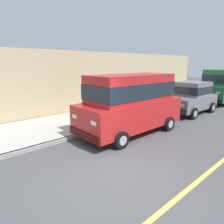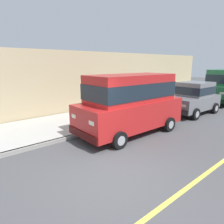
{
  "view_description": "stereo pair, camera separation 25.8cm",
  "coord_description": "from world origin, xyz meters",
  "px_view_note": "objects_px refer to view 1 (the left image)",
  "views": [
    {
      "loc": [
        3.55,
        -3.46,
        2.96
      ],
      "look_at": [
        -2.94,
        2.46,
        0.85
      ],
      "focal_mm": 32.53,
      "sensor_mm": 36.0,
      "label": 1
    },
    {
      "loc": [
        3.72,
        -3.27,
        2.96
      ],
      "look_at": [
        -2.94,
        2.46,
        0.85
      ],
      "focal_mm": 32.53,
      "sensor_mm": 36.0,
      "label": 2
    }
  ],
  "objects_px": {
    "dog_black": "(88,118)",
    "fire_hydrant": "(130,111)",
    "car_red_van": "(131,101)",
    "car_green_van": "(223,84)",
    "car_grey_hatchback": "(191,97)"
  },
  "relations": [
    {
      "from": "dog_black",
      "to": "fire_hydrant",
      "type": "relative_size",
      "value": 1.04
    },
    {
      "from": "car_green_van",
      "to": "car_red_van",
      "type": "bearing_deg",
      "value": -89.7
    },
    {
      "from": "car_green_van",
      "to": "fire_hydrant",
      "type": "bearing_deg",
      "value": -99.17
    },
    {
      "from": "car_red_van",
      "to": "car_grey_hatchback",
      "type": "relative_size",
      "value": 1.29
    },
    {
      "from": "car_green_van",
      "to": "dog_black",
      "type": "distance_m",
      "value": 11.64
    },
    {
      "from": "fire_hydrant",
      "to": "car_red_van",
      "type": "bearing_deg",
      "value": -46.81
    },
    {
      "from": "dog_black",
      "to": "fire_hydrant",
      "type": "height_order",
      "value": "fire_hydrant"
    },
    {
      "from": "car_red_van",
      "to": "car_green_van",
      "type": "bearing_deg",
      "value": 90.3
    },
    {
      "from": "fire_hydrant",
      "to": "dog_black",
      "type": "bearing_deg",
      "value": -99.02
    },
    {
      "from": "car_red_van",
      "to": "car_grey_hatchback",
      "type": "height_order",
      "value": "car_red_van"
    },
    {
      "from": "car_red_van",
      "to": "dog_black",
      "type": "xyz_separation_m",
      "value": [
        -1.9,
        -0.92,
        -0.97
      ]
    },
    {
      "from": "car_red_van",
      "to": "fire_hydrant",
      "type": "xyz_separation_m",
      "value": [
        -1.5,
        1.6,
        -0.92
      ]
    },
    {
      "from": "car_red_van",
      "to": "car_grey_hatchback",
      "type": "bearing_deg",
      "value": 90.31
    },
    {
      "from": "car_red_van",
      "to": "car_green_van",
      "type": "xyz_separation_m",
      "value": [
        -0.05,
        10.54,
        0.0
      ]
    },
    {
      "from": "dog_black",
      "to": "car_red_van",
      "type": "bearing_deg",
      "value": 25.82
    }
  ]
}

